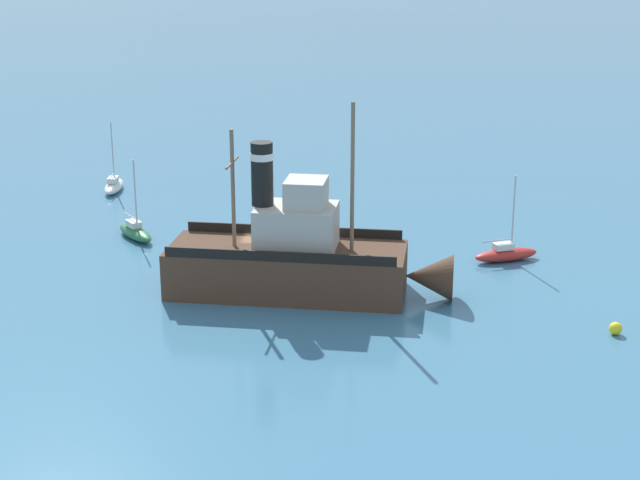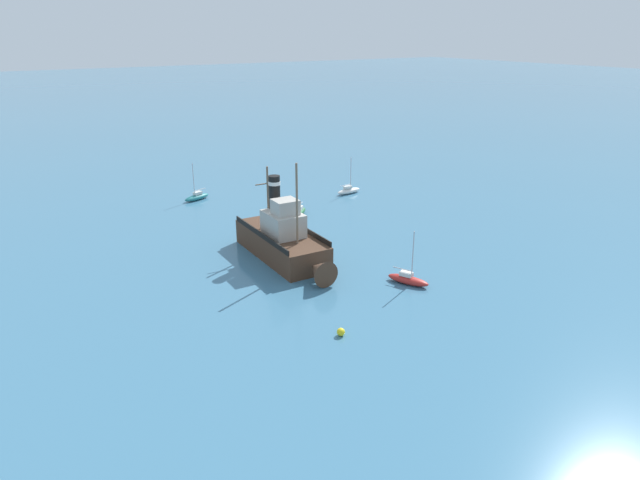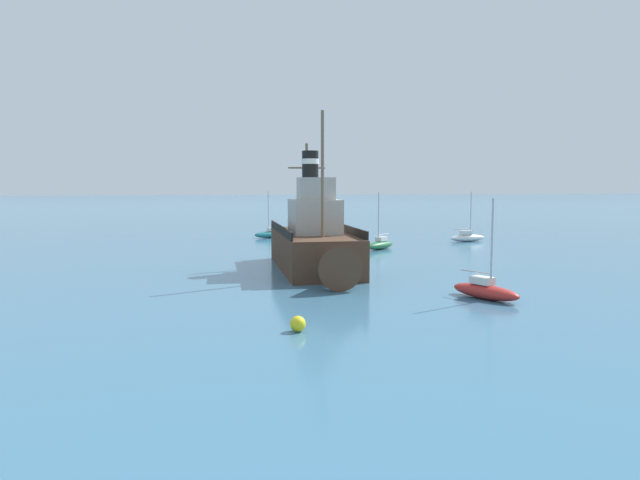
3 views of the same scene
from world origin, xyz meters
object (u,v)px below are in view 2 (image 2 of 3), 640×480
object	(u,v)px
sailboat_green	(299,212)
mooring_buoy	(341,332)
sailboat_white	(349,190)
old_tugboat	(284,241)
sailboat_teal	(197,197)
sailboat_red	(408,279)

from	to	relation	value
sailboat_green	mooring_buoy	world-z (taller)	sailboat_green
sailboat_white	mooring_buoy	xyz separation A→B (m)	(22.37, 30.69, -0.13)
old_tugboat	sailboat_teal	size ratio (longest dim) A/B	2.96
old_tugboat	sailboat_teal	distance (m)	23.69
sailboat_red	sailboat_teal	size ratio (longest dim) A/B	1.00
sailboat_teal	sailboat_white	bearing A→B (deg)	156.23
sailboat_red	sailboat_green	world-z (taller)	same
sailboat_white	sailboat_teal	distance (m)	20.08
sailboat_green	old_tugboat	bearing A→B (deg)	53.63
old_tugboat	sailboat_red	size ratio (longest dim) A/B	2.96
old_tugboat	mooring_buoy	size ratio (longest dim) A/B	24.13
sailboat_teal	mooring_buoy	bearing A→B (deg)	84.11
mooring_buoy	sailboat_red	bearing A→B (deg)	-157.00
sailboat_green	sailboat_teal	size ratio (longest dim) A/B	1.00
sailboat_red	sailboat_teal	bearing A→B (deg)	-80.14
sailboat_white	mooring_buoy	size ratio (longest dim) A/B	8.15
old_tugboat	mooring_buoy	world-z (taller)	old_tugboat
old_tugboat	mooring_buoy	bearing A→B (deg)	75.91
sailboat_green	sailboat_teal	bearing A→B (deg)	-58.35
old_tugboat	sailboat_teal	bearing A→B (deg)	-90.49
sailboat_white	mooring_buoy	bearing A→B (deg)	53.91
sailboat_green	sailboat_white	distance (m)	11.50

